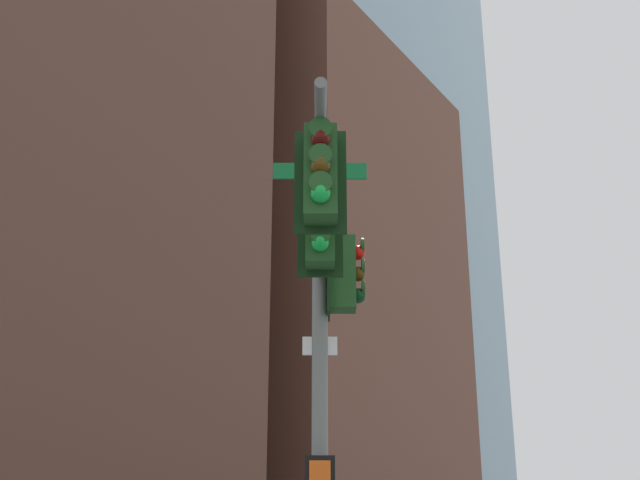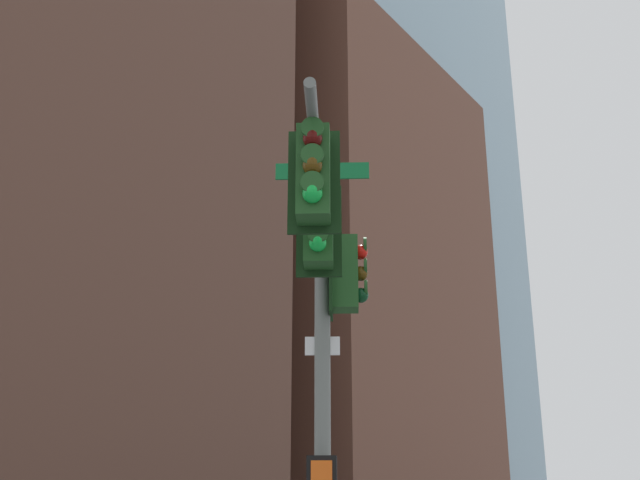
# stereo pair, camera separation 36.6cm
# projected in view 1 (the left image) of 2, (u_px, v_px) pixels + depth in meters

# --- Properties ---
(signal_pole_assembly) EXTENTS (2.58, 3.61, 7.03)m
(signal_pole_assembly) POSITION_uv_depth(u_px,v_px,m) (325.00, 294.00, 10.32)
(signal_pole_assembly) COLOR slate
(signal_pole_assembly) RESTS_ON ground_plane
(building_brick_midblock) EXTENTS (20.15, 19.13, 33.18)m
(building_brick_midblock) POSITION_uv_depth(u_px,v_px,m) (272.00, 314.00, 56.16)
(building_brick_midblock) COLOR brown
(building_brick_midblock) RESTS_ON ground_plane
(building_glass_tower) EXTENTS (26.64, 31.42, 58.36)m
(building_glass_tower) POSITION_uv_depth(u_px,v_px,m) (266.00, 188.00, 68.16)
(building_glass_tower) COLOR #8CB2C6
(building_glass_tower) RESTS_ON ground_plane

